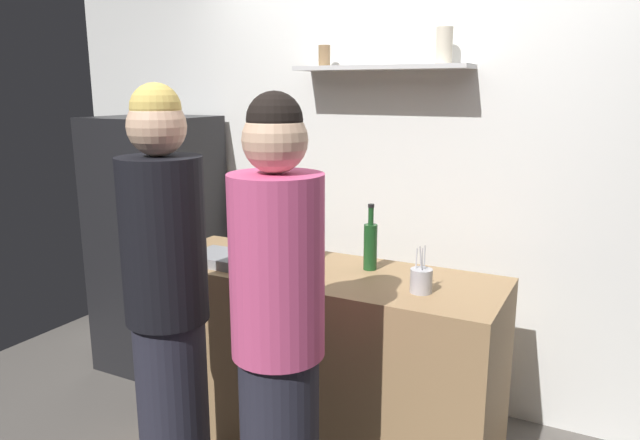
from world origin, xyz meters
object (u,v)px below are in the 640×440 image
object	(u,v)px
refrigerator	(158,244)
wine_bottle_dark_glass	(313,237)
baking_pan	(226,259)
person_pink_top	(278,340)
person_blonde	(168,306)
utensil_holder	(421,280)
wine_bottle_green_glass	(370,245)
water_bottle_plastic	(294,243)

from	to	relation	value
refrigerator	wine_bottle_dark_glass	bearing A→B (deg)	-6.44
baking_pan	person_pink_top	size ratio (longest dim) A/B	0.19
baking_pan	person_blonde	xyz separation A→B (m)	(0.13, -0.57, -0.04)
utensil_holder	baking_pan	bearing A→B (deg)	-177.68
wine_bottle_dark_glass	person_blonde	distance (m)	0.91
wine_bottle_green_glass	refrigerator	bearing A→B (deg)	172.90
refrigerator	person_pink_top	distance (m)	1.88
wine_bottle_green_glass	water_bottle_plastic	world-z (taller)	wine_bottle_green_glass
refrigerator	person_pink_top	bearing A→B (deg)	-34.30
baking_pan	person_blonde	size ratio (longest dim) A/B	0.19
wine_bottle_dark_glass	person_pink_top	world-z (taller)	person_pink_top
utensil_holder	water_bottle_plastic	distance (m)	0.70
wine_bottle_dark_glass	person_pink_top	size ratio (longest dim) A/B	0.17
wine_bottle_dark_glass	person_blonde	size ratio (longest dim) A/B	0.16
water_bottle_plastic	utensil_holder	bearing A→B (deg)	-7.56
person_blonde	person_pink_top	size ratio (longest dim) A/B	1.02
wine_bottle_dark_glass	water_bottle_plastic	xyz separation A→B (m)	(-0.01, -0.17, 0.01)
utensil_holder	person_pink_top	bearing A→B (deg)	-116.40
utensil_holder	water_bottle_plastic	xyz separation A→B (m)	(-0.69, 0.09, 0.06)
refrigerator	person_pink_top	world-z (taller)	person_pink_top
wine_bottle_green_glass	person_blonde	world-z (taller)	person_blonde
wine_bottle_dark_glass	person_pink_top	bearing A→B (deg)	-69.21
utensil_holder	person_pink_top	size ratio (longest dim) A/B	0.12
refrigerator	wine_bottle_green_glass	world-z (taller)	refrigerator
utensil_holder	person_blonde	distance (m)	1.08
wine_bottle_dark_glass	water_bottle_plastic	world-z (taller)	wine_bottle_dark_glass
water_bottle_plastic	refrigerator	bearing A→B (deg)	165.36
baking_pan	person_pink_top	xyz separation A→B (m)	(0.69, -0.62, -0.05)
utensil_holder	person_blonde	xyz separation A→B (m)	(-0.89, -0.62, -0.06)
baking_pan	wine_bottle_dark_glass	bearing A→B (deg)	42.41
wine_bottle_dark_glass	refrigerator	bearing A→B (deg)	173.56
refrigerator	water_bottle_plastic	bearing A→B (deg)	-14.64
utensil_holder	person_pink_top	world-z (taller)	person_pink_top
wine_bottle_dark_glass	utensil_holder	bearing A→B (deg)	-21.48
refrigerator	person_blonde	xyz separation A→B (m)	(0.99, -1.02, 0.10)
wine_bottle_green_glass	person_blonde	distance (m)	1.00
utensil_holder	person_blonde	world-z (taller)	person_blonde
utensil_holder	wine_bottle_green_glass	size ratio (longest dim) A/B	0.65
person_pink_top	water_bottle_plastic	bearing A→B (deg)	175.35
water_bottle_plastic	person_pink_top	bearing A→B (deg)	-64.00
wine_bottle_green_glass	utensil_holder	bearing A→B (deg)	-32.57
water_bottle_plastic	person_blonde	world-z (taller)	person_blonde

